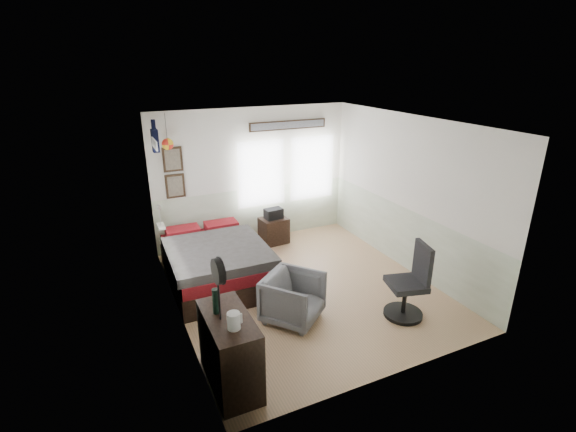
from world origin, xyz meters
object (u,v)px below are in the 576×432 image
(bed, at_px, (215,262))
(armchair, at_px, (293,298))
(dresser, at_px, (230,351))
(task_chair, at_px, (410,287))
(nightstand, at_px, (274,230))

(bed, relative_size, armchair, 2.84)
(dresser, height_order, task_chair, task_chair)
(armchair, relative_size, task_chair, 0.68)
(nightstand, xyz_separation_m, task_chair, (0.76, -3.22, 0.20))
(dresser, relative_size, nightstand, 1.89)
(armchair, height_order, task_chair, task_chair)
(bed, height_order, task_chair, task_chair)
(nightstand, relative_size, task_chair, 0.47)
(dresser, bearing_deg, bed, 78.17)
(dresser, distance_m, armchair, 1.47)
(bed, height_order, dresser, dresser)
(dresser, xyz_separation_m, armchair, (1.20, 0.84, -0.10))
(bed, xyz_separation_m, dresser, (-0.51, -2.43, 0.11))
(dresser, distance_m, nightstand, 4.00)
(armchair, height_order, nightstand, armchair)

